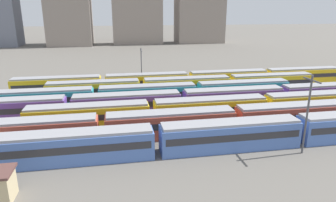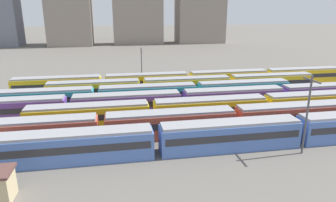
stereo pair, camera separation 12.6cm
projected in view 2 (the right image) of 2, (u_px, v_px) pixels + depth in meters
name	position (u px, v px, depth m)	size (l,w,h in m)	color
ground_plane	(75.00, 118.00, 50.15)	(600.00, 600.00, 0.00)	#666059
train_track_2	(210.00, 109.00, 48.33)	(55.80, 3.06, 3.75)	yellow
train_track_3	(233.00, 98.00, 54.23)	(93.60, 3.06, 3.75)	#6B429E
train_track_4	(148.00, 95.00, 56.65)	(55.80, 3.06, 3.75)	teal
train_track_5	(187.00, 86.00, 63.02)	(55.80, 3.06, 3.75)	yellow
train_track_6	(267.00, 77.00, 71.38)	(112.50, 3.06, 3.75)	yellow
catenary_pole_0	(307.00, 111.00, 36.16)	(0.24, 3.20, 9.91)	#4C4C51
catenary_pole_1	(142.00, 66.00, 68.17)	(0.24, 3.20, 9.00)	#4C4C51
distant_building_3	(200.00, 4.00, 158.58)	(24.57, 14.78, 39.63)	gray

